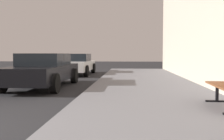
% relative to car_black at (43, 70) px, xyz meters
% --- Properties ---
extents(sidewalk, '(4.00, 32.00, 0.15)m').
position_rel_car_black_xyz_m(sidewalk, '(3.90, -5.91, -0.57)').
color(sidewalk, slate).
rests_on(sidewalk, ground_plane).
extents(car_black, '(1.97, 4.59, 1.27)m').
position_rel_car_black_xyz_m(car_black, '(0.00, 0.00, 0.00)').
color(car_black, black).
rests_on(car_black, ground_plane).
extents(car_white, '(2.02, 4.47, 1.27)m').
position_rel_car_black_xyz_m(car_white, '(-0.03, 6.01, 0.00)').
color(car_white, white).
rests_on(car_white, ground_plane).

